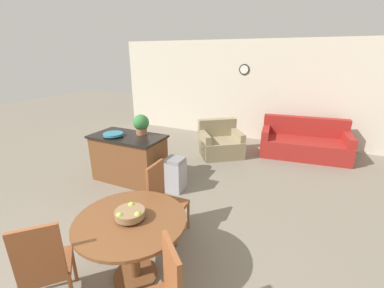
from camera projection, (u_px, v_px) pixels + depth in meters
name	position (u px, v px, depth m)	size (l,w,h in m)	color
wall_back	(248.00, 91.00, 7.12)	(8.00, 0.09, 2.70)	beige
dining_table	(132.00, 233.00, 2.65)	(1.14, 1.14, 0.75)	brown
dining_chair_near_left	(44.00, 264.00, 2.31)	(0.59, 0.59, 1.00)	brown
dining_chair_far_side	(163.00, 198.00, 3.39)	(0.43, 0.43, 1.00)	brown
fruit_bowl	(130.00, 213.00, 2.57)	(0.30, 0.30, 0.12)	olive
kitchen_island	(129.00, 158.00, 4.91)	(1.38, 0.74, 0.89)	brown
teal_bowl	(113.00, 134.00, 4.69)	(0.36, 0.36, 0.07)	teal
potted_plant	(141.00, 124.00, 4.78)	(0.30, 0.30, 0.38)	#A36642
trash_bin	(175.00, 174.00, 4.57)	(0.33, 0.32, 0.61)	#9E9EA3
couch	(304.00, 143.00, 6.16)	(2.05, 1.19, 0.87)	maroon
armchair	(220.00, 143.00, 6.19)	(1.26, 1.24, 0.82)	#998966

